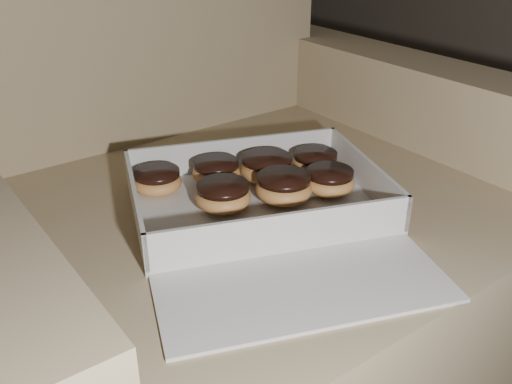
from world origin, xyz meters
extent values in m
cube|color=#847854|center=(0.62, 0.19, 0.23)|extent=(0.78, 0.78, 0.45)
cube|color=#847854|center=(1.04, 0.19, 0.30)|extent=(0.13, 0.78, 0.60)
cube|color=silver|center=(0.61, 0.13, 0.46)|extent=(0.44, 0.38, 0.01)
cube|color=silver|center=(0.66, 0.26, 0.49)|extent=(0.34, 0.13, 0.05)
cube|color=silver|center=(0.56, 0.01, 0.49)|extent=(0.34, 0.13, 0.05)
cube|color=silver|center=(0.44, 0.20, 0.49)|extent=(0.10, 0.26, 0.05)
cube|color=silver|center=(0.78, 0.07, 0.49)|extent=(0.10, 0.26, 0.05)
cube|color=#BA4B4E|center=(0.78, 0.07, 0.49)|extent=(0.10, 0.25, 0.05)
cube|color=silver|center=(0.54, -0.07, 0.45)|extent=(0.39, 0.27, 0.01)
ellipsoid|color=gold|center=(0.56, 0.15, 0.48)|extent=(0.08, 0.08, 0.04)
cylinder|color=black|center=(0.56, 0.15, 0.50)|extent=(0.08, 0.08, 0.01)
ellipsoid|color=gold|center=(0.72, 0.09, 0.48)|extent=(0.08, 0.08, 0.04)
cylinder|color=black|center=(0.72, 0.09, 0.50)|extent=(0.07, 0.07, 0.01)
ellipsoid|color=gold|center=(0.67, 0.19, 0.48)|extent=(0.09, 0.09, 0.04)
cylinder|color=black|center=(0.67, 0.19, 0.50)|extent=(0.08, 0.08, 0.01)
ellipsoid|color=gold|center=(0.60, 0.23, 0.48)|extent=(0.08, 0.08, 0.04)
cylinder|color=black|center=(0.60, 0.23, 0.50)|extent=(0.07, 0.07, 0.01)
ellipsoid|color=gold|center=(0.65, 0.12, 0.48)|extent=(0.09, 0.09, 0.04)
cylinder|color=black|center=(0.65, 0.12, 0.50)|extent=(0.08, 0.08, 0.01)
ellipsoid|color=gold|center=(0.51, 0.26, 0.48)|extent=(0.08, 0.08, 0.04)
cylinder|color=black|center=(0.51, 0.26, 0.49)|extent=(0.07, 0.07, 0.01)
ellipsoid|color=gold|center=(0.75, 0.16, 0.48)|extent=(0.08, 0.08, 0.04)
cylinder|color=black|center=(0.75, 0.16, 0.50)|extent=(0.07, 0.07, 0.01)
ellipsoid|color=black|center=(0.67, 0.01, 0.46)|extent=(0.01, 0.01, 0.00)
ellipsoid|color=black|center=(0.45, 0.10, 0.46)|extent=(0.01, 0.01, 0.00)
ellipsoid|color=black|center=(0.48, 0.08, 0.46)|extent=(0.01, 0.01, 0.00)
camera|label=1|loc=(0.16, -0.48, 0.88)|focal=40.00mm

